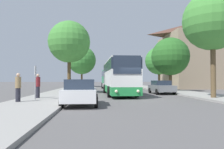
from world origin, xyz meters
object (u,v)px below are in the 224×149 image
Objects in this scene: pedestrian_waiting_far at (38,86)px; tree_right_mid at (170,57)px; parked_car_left_curb at (81,92)px; bus_stop_sign at (35,78)px; bus_middle at (111,79)px; tree_right_near at (159,61)px; tree_left_near at (82,60)px; pedestrian_waiting_near at (18,87)px; parked_car_right_near at (161,87)px; tree_right_far at (213,21)px; bus_front at (119,77)px; tree_left_far at (69,42)px.

pedestrian_waiting_far is 0.27× the size of tree_right_mid.
parked_car_left_curb is 1.82× the size of bus_stop_sign.
bus_middle is 9.54m from tree_right_near.
tree_left_near is (-5.65, 12.29, 4.16)m from bus_middle.
pedestrian_waiting_near is 29.16m from tree_right_near.
parked_car_left_curb is 12.97m from parked_car_right_near.
pedestrian_waiting_far is 18.22m from tree_right_mid.
tree_right_far is at bearing -154.48° from pedestrian_waiting_near.
tree_right_near is (15.56, 22.51, 3.30)m from bus_stop_sign.
pedestrian_waiting_far is at bearing -142.91° from tree_right_mid.
bus_front is 8.61m from pedestrian_waiting_far.
bus_middle is at bearing 131.43° from tree_right_mid.
bus_front is 26.92m from tree_left_near.
bus_stop_sign is at bearing -92.06° from tree_left_near.
bus_stop_sign is (-11.45, -7.77, 0.88)m from parked_car_right_near.
bus_stop_sign is at bearing 144.90° from parked_car_left_curb.
tree_left_far is 0.97× the size of tree_right_far.
bus_front is at bearing 140.45° from tree_right_far.
pedestrian_waiting_near is at bearing -99.34° from tree_left_far.
bus_middle is 23.07m from parked_car_left_curb.
bus_front is at bearing -93.03° from bus_middle.
tree_left_far reaches higher than pedestrian_waiting_far.
pedestrian_waiting_far reaches higher than parked_car_left_curb.
tree_right_far is (6.75, -19.52, 4.53)m from bus_middle.
tree_right_near is (12.23, 24.86, 4.14)m from parked_car_left_curb.
parked_car_right_near is 15.22m from pedestrian_waiting_near.
tree_right_near reaches higher than pedestrian_waiting_near.
pedestrian_waiting_far is (-0.20, 1.45, -0.56)m from bus_stop_sign.
pedestrian_waiting_near is at bearing -137.27° from tree_right_mid.
bus_middle is at bearing 88.04° from bus_front.
pedestrian_waiting_far is at bearing -112.43° from bus_middle.
tree_left_near reaches higher than tree_right_far.
tree_right_far is at bearing -35.93° from tree_left_far.
tree_right_far is (6.97, -5.75, 4.41)m from bus_front.
tree_left_near reaches higher than bus_stop_sign.
tree_left_far is at bearing -138.82° from tree_right_near.
parked_car_left_curb is at bearing -79.95° from tree_left_far.
tree_right_mid is at bearing 41.03° from bus_stop_sign.
bus_front is 1.33× the size of tree_right_far.
parked_car_left_curb is at bearing -126.32° from tree_right_mid.
pedestrian_waiting_far is 0.22× the size of tree_right_far.
tree_left_near reaches higher than bus_front.
tree_left_near is at bearing 144.61° from tree_right_near.
parked_car_left_curb is at bearing -100.83° from bus_middle.
parked_car_right_near is at bearing -156.06° from pedestrian_waiting_far.
bus_stop_sign is at bearing -96.70° from tree_left_far.
tree_left_near reaches higher than parked_car_left_curb.
tree_right_far is at bearing 17.76° from parked_car_left_curb.
tree_left_near is 17.67m from tree_right_near.
pedestrian_waiting_far is at bearing -92.52° from tree_left_near.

